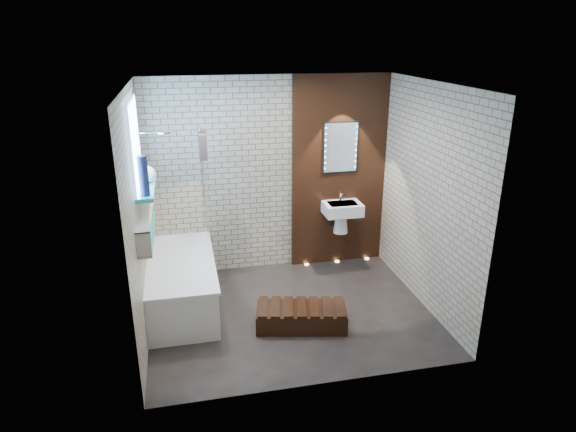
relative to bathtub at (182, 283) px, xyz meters
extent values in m
plane|color=black|center=(1.22, -0.45, -0.29)|extent=(3.20, 3.20, 0.00)
cube|color=gray|center=(1.22, 0.85, 1.01)|extent=(3.20, 0.04, 2.60)
cube|color=gray|center=(1.22, -1.75, 1.01)|extent=(3.20, 0.04, 2.60)
cube|color=gray|center=(-0.38, -0.45, 1.01)|extent=(0.04, 2.60, 2.60)
cube|color=gray|center=(2.82, -0.45, 1.01)|extent=(0.04, 2.60, 2.60)
plane|color=white|center=(1.22, -0.45, 2.31)|extent=(3.20, 3.20, 0.00)
cube|color=black|center=(2.17, 0.82, 1.01)|extent=(1.30, 0.06, 2.60)
cube|color=#7FADE0|center=(-0.36, -0.10, 1.71)|extent=(0.03, 1.00, 0.90)
cube|color=teal|center=(-0.29, -0.10, 1.24)|extent=(0.18, 1.00, 0.04)
cube|color=teal|center=(-0.31, -0.30, 0.79)|extent=(0.14, 1.30, 0.03)
cube|color=#B2A899|center=(-0.31, -0.30, 1.02)|extent=(0.14, 1.30, 0.03)
cube|color=#B2A899|center=(-0.31, -0.94, 0.91)|extent=(0.14, 0.03, 0.26)
cube|color=#B2A899|center=(-0.31, 0.33, 0.91)|extent=(0.14, 0.03, 0.26)
cube|color=white|center=(0.00, 0.00, -0.02)|extent=(0.75, 1.70, 0.55)
cube|color=white|center=(0.00, 0.00, 0.27)|extent=(0.79, 1.74, 0.03)
cylinder|color=silver|center=(0.15, 0.73, 0.35)|extent=(0.04, 0.04, 0.12)
cube|color=white|center=(0.35, 0.44, 0.99)|extent=(0.01, 0.78, 1.40)
cube|color=black|center=(0.35, 0.34, 1.56)|extent=(0.09, 0.23, 0.30)
cylinder|color=silver|center=(-0.08, 0.50, 1.71)|extent=(0.18, 0.18, 0.02)
cube|color=white|center=(2.17, 0.61, 0.56)|extent=(0.50, 0.36, 0.16)
cone|color=white|center=(2.17, 0.66, 0.34)|extent=(0.20, 0.20, 0.28)
cylinder|color=silver|center=(2.17, 0.71, 0.71)|extent=(0.03, 0.03, 0.14)
cube|color=black|center=(2.17, 0.78, 1.36)|extent=(0.50, 0.02, 0.70)
cube|color=silver|center=(2.17, 0.77, 1.36)|extent=(0.45, 0.01, 0.65)
cube|color=black|center=(1.28, -0.75, -0.18)|extent=(1.06, 0.64, 0.22)
cylinder|color=maroon|center=(-0.31, -0.60, 0.87)|extent=(0.05, 0.05, 0.12)
cylinder|color=maroon|center=(-0.31, 0.14, 0.87)|extent=(0.05, 0.05, 0.13)
cylinder|color=#925B16|center=(-0.31, -0.51, 0.86)|extent=(0.05, 0.05, 0.10)
cylinder|color=#141938|center=(-0.28, -0.47, 1.46)|extent=(0.10, 0.10, 0.41)
sphere|color=white|center=(-0.28, 0.00, 1.35)|extent=(0.18, 0.18, 0.18)
cylinder|color=#FFD899|center=(1.72, 0.75, -0.29)|extent=(0.06, 0.06, 0.01)
cylinder|color=#FFD899|center=(2.17, 0.75, -0.29)|extent=(0.06, 0.06, 0.01)
cylinder|color=#FFD899|center=(2.62, 0.75, -0.29)|extent=(0.06, 0.06, 0.01)
camera|label=1|loc=(0.09, -5.46, 2.81)|focal=31.37mm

